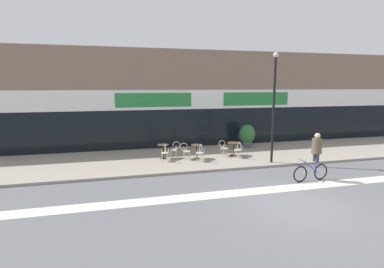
{
  "coord_description": "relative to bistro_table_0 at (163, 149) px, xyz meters",
  "views": [
    {
      "loc": [
        -5.81,
        -8.28,
        3.95
      ],
      "look_at": [
        -1.77,
        7.15,
        1.39
      ],
      "focal_mm": 28.0,
      "sensor_mm": 36.0,
      "label": 1
    }
  ],
  "objects": [
    {
      "name": "ground_plane",
      "position": [
        3.35,
        -7.18,
        -0.66
      ],
      "size": [
        120.0,
        120.0,
        0.0
      ],
      "primitive_type": "plane",
      "color": "#5B5B60"
    },
    {
      "name": "sidewalk_slab",
      "position": [
        3.35,
        0.07,
        -0.6
      ],
      "size": [
        40.0,
        5.5,
        0.12
      ],
      "primitive_type": "cube",
      "color": "gray",
      "rests_on": "ground"
    },
    {
      "name": "storefront_facade",
      "position": [
        3.35,
        4.79,
        2.42
      ],
      "size": [
        40.0,
        4.06,
        6.2
      ],
      "color": "#7F6656",
      "rests_on": "ground"
    },
    {
      "name": "bike_lane_stripe",
      "position": [
        3.35,
        -5.53,
        -0.65
      ],
      "size": [
        36.0,
        0.7,
        0.01
      ],
      "primitive_type": "cube",
      "color": "silver",
      "rests_on": "ground"
    },
    {
      "name": "bistro_table_0",
      "position": [
        0.0,
        0.0,
        0.0
      ],
      "size": [
        0.61,
        0.61,
        0.77
      ],
      "color": "black",
      "rests_on": "sidewalk_slab"
    },
    {
      "name": "bistro_table_1",
      "position": [
        1.73,
        -0.48,
        -0.0
      ],
      "size": [
        0.62,
        0.62,
        0.76
      ],
      "color": "black",
      "rests_on": "sidewalk_slab"
    },
    {
      "name": "bistro_table_2",
      "position": [
        3.92,
        -0.27,
        -0.01
      ],
      "size": [
        0.74,
        0.74,
        0.73
      ],
      "color": "black",
      "rests_on": "sidewalk_slab"
    },
    {
      "name": "cafe_chair_0_near",
      "position": [
        -0.01,
        -0.63,
        -0.02
      ],
      "size": [
        0.43,
        0.59,
        0.9
      ],
      "rotation": [
        0.0,
        0.0,
        1.48
      ],
      "color": "beige",
      "rests_on": "sidewalk_slab"
    },
    {
      "name": "cafe_chair_0_side",
      "position": [
        0.63,
        -0.0,
        -0.02
      ],
      "size": [
        0.58,
        0.42,
        0.9
      ],
      "rotation": [
        0.0,
        0.0,
        3.1
      ],
      "color": "beige",
      "rests_on": "sidewalk_slab"
    },
    {
      "name": "cafe_chair_1_near",
      "position": [
        1.73,
        -1.11,
        -0.02
      ],
      "size": [
        0.41,
        0.58,
        0.9
      ],
      "rotation": [
        0.0,
        0.0,
        1.6
      ],
      "color": "beige",
      "rests_on": "sidewalk_slab"
    },
    {
      "name": "cafe_chair_1_side",
      "position": [
        1.1,
        -0.48,
        -0.02
      ],
      "size": [
        0.58,
        0.41,
        0.9
      ],
      "rotation": [
        0.0,
        0.0,
        0.03
      ],
      "color": "beige",
      "rests_on": "sidewalk_slab"
    },
    {
      "name": "cafe_chair_2_near",
      "position": [
        3.93,
        -0.9,
        -0.02
      ],
      "size": [
        0.43,
        0.59,
        0.9
      ],
      "rotation": [
        0.0,
        0.0,
        1.64
      ],
      "color": "beige",
      "rests_on": "sidewalk_slab"
    },
    {
      "name": "cafe_chair_2_side",
      "position": [
        3.3,
        -0.28,
        -0.02
      ],
      "size": [
        0.6,
        0.45,
        0.9
      ],
      "rotation": [
        0.0,
        0.0,
        0.13
      ],
      "color": "beige",
      "rests_on": "sidewalk_slab"
    },
    {
      "name": "planter_pot",
      "position": [
        5.6,
        1.63,
        0.24
      ],
      "size": [
        1.0,
        1.0,
        1.45
      ],
      "color": "#4C4C51",
      "rests_on": "sidewalk_slab"
    },
    {
      "name": "lamp_post",
      "position": [
        5.2,
        -2.16,
        2.59
      ],
      "size": [
        0.26,
        0.26,
        5.45
      ],
      "color": "black",
      "rests_on": "sidewalk_slab"
    },
    {
      "name": "cyclist_0",
      "position": [
        5.62,
        -4.94,
        0.49
      ],
      "size": [
        1.74,
        0.52,
        2.03
      ],
      "rotation": [
        0.0,
        0.0,
        3.22
      ],
      "color": "black",
      "rests_on": "ground"
    }
  ]
}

